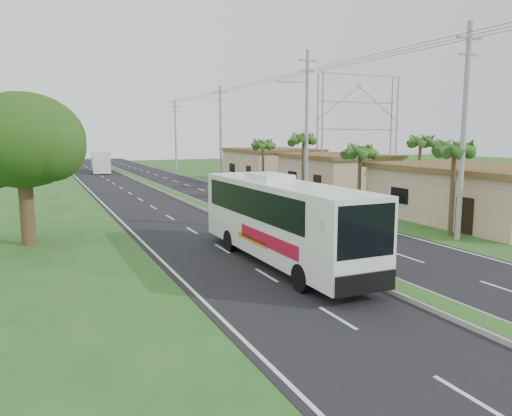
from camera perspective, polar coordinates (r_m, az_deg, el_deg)
name	(u,v)px	position (r m, az deg, el deg)	size (l,w,h in m)	color
ground	(342,266)	(21.34, 9.79, -6.57)	(180.00, 180.00, 0.00)	#27521E
road_asphalt	(198,205)	(39.23, -6.65, 0.36)	(14.00, 160.00, 0.02)	black
median_strip	(198,204)	(39.21, -6.65, 0.49)	(1.20, 160.00, 0.18)	gray
lane_edge_left	(110,210)	(37.80, -16.38, -0.25)	(0.12, 160.00, 0.01)	silver
lane_edge_right	(275,200)	(41.70, 2.17, 0.88)	(0.12, 160.00, 0.01)	silver
shop_near	(475,193)	(34.64, 23.75, 1.58)	(8.60, 12.60, 3.52)	tan
shop_mid	(336,174)	(46.84, 9.15, 3.89)	(7.60, 10.60, 3.67)	tan
shop_far	(271,165)	(59.02, 1.68, 4.98)	(8.60, 11.60, 3.82)	tan
palm_verge_a	(455,148)	(28.75, 21.78, 6.36)	(2.40, 2.40, 5.45)	#473321
palm_verge_b	(360,150)	(35.87, 11.82, 6.46)	(2.40, 2.40, 5.05)	#473321
palm_verge_c	(304,139)	(41.43, 5.46, 7.90)	(2.40, 2.40, 5.85)	#473321
palm_verge_d	(263,144)	(49.68, 0.81, 7.36)	(2.40, 2.40, 5.25)	#473321
palm_behind_shop	(421,141)	(43.29, 18.29, 7.29)	(2.40, 2.40, 5.65)	#473321
shade_tree	(20,144)	(27.11, -25.37, 6.67)	(6.30, 6.00, 7.54)	#473321
utility_pole_a	(464,130)	(27.69, 22.65, 8.19)	(1.60, 0.28, 11.00)	gray
utility_pole_b	(306,124)	(40.41, 5.77, 9.49)	(3.20, 0.28, 12.00)	gray
utility_pole_c	(221,133)	(58.62, -4.07, 8.60)	(1.60, 0.28, 11.00)	gray
utility_pole_d	(176,135)	(77.72, -9.17, 8.28)	(1.60, 0.28, 10.50)	gray
billboard_lattice	(358,122)	(57.84, 11.61, 9.59)	(10.18, 1.18, 12.07)	gray
coach_bus_main	(281,216)	(21.04, 2.83, -0.89)	(2.57, 11.70, 3.77)	white
coach_bus_far	(100,160)	(76.24, -17.37, 5.25)	(3.14, 10.75, 3.09)	white
motorcyclist	(231,220)	(26.88, -2.83, -1.41)	(1.92, 0.80, 2.44)	black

